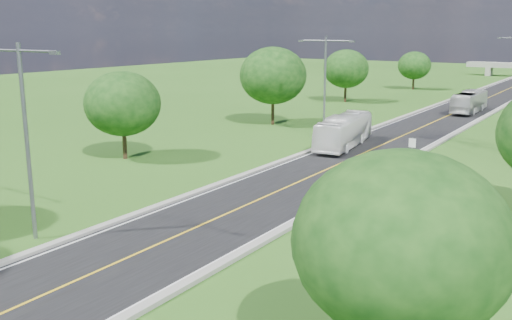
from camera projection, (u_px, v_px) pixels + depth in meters
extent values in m
plane|color=#2D5A19|center=(429.00, 124.00, 65.48)|extent=(260.00, 260.00, 0.00)
cube|color=black|center=(444.00, 118.00, 70.36)|extent=(8.00, 150.00, 0.06)
cube|color=gray|center=(410.00, 114.00, 72.62)|extent=(0.50, 150.00, 0.22)
cube|color=gray|center=(480.00, 120.00, 68.06)|extent=(0.50, 150.00, 0.22)
cylinder|color=slate|center=(412.00, 153.00, 44.51)|extent=(0.08, 0.08, 2.40)
cube|color=white|center=(412.00, 143.00, 44.31)|extent=(0.55, 0.04, 0.70)
cube|color=gray|center=(489.00, 71.00, 135.77)|extent=(1.20, 3.00, 2.00)
cylinder|color=slate|center=(27.00, 144.00, 28.50)|extent=(0.22, 0.22, 10.00)
cylinder|color=slate|center=(1.00, 50.00, 28.23)|extent=(2.80, 0.12, 0.12)
cylinder|color=slate|center=(37.00, 51.00, 26.73)|extent=(2.80, 0.12, 0.12)
cube|color=slate|center=(55.00, 53.00, 26.04)|extent=(0.50, 0.25, 0.18)
cylinder|color=slate|center=(325.00, 89.00, 55.37)|extent=(0.22, 0.22, 10.00)
cylinder|color=slate|center=(313.00, 40.00, 55.10)|extent=(2.80, 0.12, 0.12)
cylinder|color=slate|center=(339.00, 41.00, 53.60)|extent=(2.80, 0.12, 0.12)
cube|color=slate|center=(301.00, 41.00, 55.81)|extent=(0.50, 0.25, 0.18)
cube|color=slate|center=(352.00, 41.00, 52.91)|extent=(0.50, 0.25, 0.18)
cylinder|color=slate|center=(510.00, 38.00, 75.54)|extent=(2.80, 0.12, 0.12)
cube|color=slate|center=(499.00, 38.00, 76.25)|extent=(0.50, 0.25, 0.18)
cylinder|color=black|center=(125.00, 143.00, 47.70)|extent=(0.36, 0.36, 2.70)
ellipsoid|color=#0F370F|center=(123.00, 104.00, 46.97)|extent=(6.30, 6.30, 5.36)
cylinder|color=black|center=(273.00, 111.00, 65.02)|extent=(0.36, 0.36, 3.24)
ellipsoid|color=#0F370F|center=(273.00, 76.00, 64.14)|extent=(7.56, 7.56, 6.43)
cylinder|color=black|center=(345.00, 92.00, 85.68)|extent=(0.36, 0.36, 2.88)
ellipsoid|color=#0F370F|center=(346.00, 69.00, 84.90)|extent=(6.72, 6.72, 5.71)
cylinder|color=black|center=(413.00, 83.00, 103.92)|extent=(0.36, 0.36, 2.52)
ellipsoid|color=#0F370F|center=(414.00, 65.00, 103.24)|extent=(5.88, 5.88, 5.00)
ellipsoid|color=#0F370F|center=(401.00, 243.00, 16.23)|extent=(6.30, 6.30, 5.36)
imported|color=silver|center=(469.00, 102.00, 74.16)|extent=(2.40, 10.07, 2.80)
imported|color=white|center=(344.00, 131.00, 52.32)|extent=(3.88, 10.78, 2.94)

